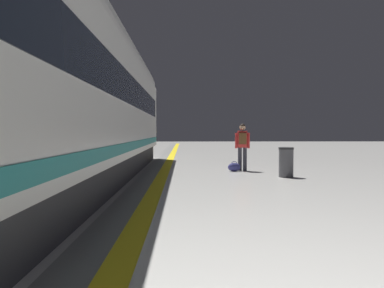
# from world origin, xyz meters

# --- Properties ---
(safety_line_strip) EXTENTS (0.36, 80.00, 0.01)m
(safety_line_strip) POSITION_xyz_m (-0.63, 10.00, 0.00)
(safety_line_strip) COLOR yellow
(safety_line_strip) RESTS_ON ground
(tactile_edge_band) EXTENTS (0.70, 80.00, 0.01)m
(tactile_edge_band) POSITION_xyz_m (-1.00, 10.00, 0.00)
(tactile_edge_band) COLOR slate
(tactile_edge_band) RESTS_ON ground
(passenger_near) EXTENTS (0.52, 0.33, 1.67)m
(passenger_near) POSITION_xyz_m (2.13, 15.94, 0.99)
(passenger_near) COLOR #383842
(passenger_near) RESTS_ON ground
(duffel_bag_near) EXTENTS (0.44, 0.26, 0.36)m
(duffel_bag_near) POSITION_xyz_m (1.81, 15.71, 0.15)
(duffel_bag_near) COLOR navy
(duffel_bag_near) RESTS_ON ground
(waste_bin) EXTENTS (0.46, 0.46, 0.91)m
(waste_bin) POSITION_xyz_m (3.17, 13.83, 0.46)
(waste_bin) COLOR #4C4C51
(waste_bin) RESTS_ON ground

